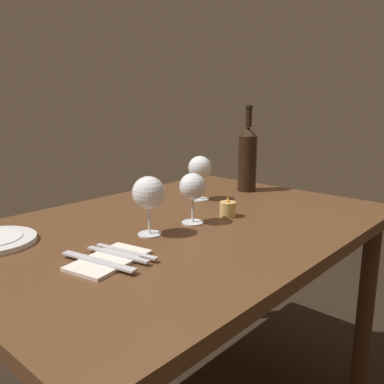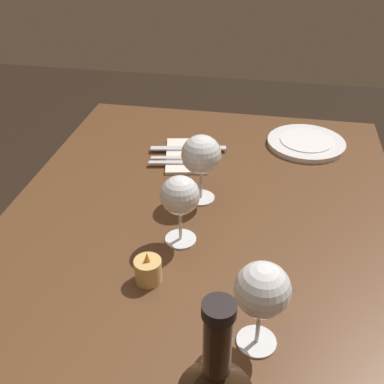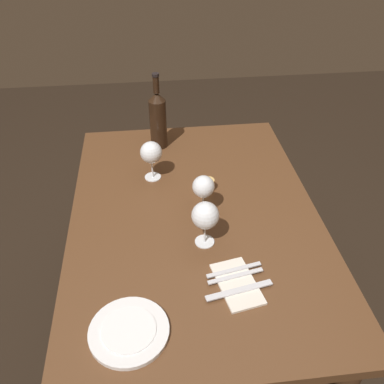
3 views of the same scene
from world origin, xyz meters
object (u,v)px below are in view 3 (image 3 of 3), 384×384
(folded_napkin, at_px, (237,284))
(wine_bottle, at_px, (158,119))
(wine_glass_right, at_px, (203,187))
(wine_glass_centre, at_px, (151,153))
(table_knife, at_px, (239,290))
(wine_glass_left, at_px, (205,216))
(dinner_plate, at_px, (129,331))
(fork_outer, at_px, (234,270))
(votive_candle, at_px, (208,185))
(fork_inner, at_px, (236,276))

(folded_napkin, bearing_deg, wine_bottle, -167.12)
(wine_glass_right, xyz_separation_m, wine_bottle, (-0.48, -0.13, 0.03))
(wine_bottle, bearing_deg, wine_glass_right, 15.66)
(wine_glass_centre, distance_m, table_knife, 0.67)
(wine_glass_left, height_order, table_knife, wine_glass_left)
(table_knife, bearing_deg, wine_glass_right, -171.70)
(wine_glass_left, xyz_separation_m, dinner_plate, (0.32, -0.25, -0.11))
(dinner_plate, bearing_deg, wine_glass_centre, 172.55)
(table_knife, bearing_deg, dinner_plate, -73.00)
(dinner_plate, relative_size, fork_outer, 1.23)
(wine_glass_centre, relative_size, votive_candle, 2.45)
(table_knife, bearing_deg, fork_inner, 180.00)
(dinner_plate, bearing_deg, votive_candle, 153.44)
(wine_glass_centre, bearing_deg, dinner_plate, -7.45)
(wine_glass_centre, xyz_separation_m, dinner_plate, (0.72, -0.09, -0.11))
(wine_glass_right, distance_m, fork_inner, 0.35)
(wine_glass_left, relative_size, wine_bottle, 0.48)
(dinner_plate, bearing_deg, wine_glass_right, 150.87)
(wine_glass_left, height_order, dinner_plate, wine_glass_left)
(wine_bottle, relative_size, votive_candle, 5.10)
(fork_inner, bearing_deg, wine_glass_left, -156.67)
(folded_napkin, xyz_separation_m, fork_outer, (-0.05, 0.00, 0.01))
(wine_glass_right, relative_size, fork_outer, 0.86)
(dinner_plate, bearing_deg, fork_inner, 115.43)
(wine_bottle, bearing_deg, fork_outer, 13.67)
(wine_bottle, distance_m, dinner_plate, 0.98)
(wine_glass_centre, height_order, wine_bottle, wine_bottle)
(wine_glass_right, relative_size, votive_candle, 2.30)
(votive_candle, relative_size, folded_napkin, 0.32)
(folded_napkin, xyz_separation_m, fork_inner, (-0.03, 0.00, 0.01))
(wine_bottle, height_order, fork_inner, wine_bottle)
(wine_glass_centre, distance_m, votive_candle, 0.25)
(fork_outer, height_order, table_knife, same)
(wine_glass_centre, height_order, votive_candle, wine_glass_centre)
(wine_bottle, distance_m, table_knife, 0.89)
(wine_glass_left, xyz_separation_m, votive_candle, (-0.29, 0.05, -0.09))
(dinner_plate, relative_size, table_knife, 1.05)
(dinner_plate, xyz_separation_m, fork_outer, (-0.18, 0.32, 0.00))
(dinner_plate, distance_m, table_knife, 0.34)
(votive_candle, bearing_deg, folded_napkin, 2.36)
(wine_glass_right, height_order, table_knife, wine_glass_right)
(wine_glass_centre, bearing_deg, wine_glass_right, 36.57)
(wine_glass_left, xyz_separation_m, wine_glass_right, (-0.16, 0.02, -0.01))
(wine_glass_right, bearing_deg, table_knife, 8.30)
(dinner_plate, bearing_deg, wine_bottle, 172.10)
(dinner_plate, xyz_separation_m, folded_napkin, (-0.13, 0.32, -0.00))
(votive_candle, height_order, folded_napkin, votive_candle)
(wine_glass_left, bearing_deg, votive_candle, 169.70)
(fork_outer, relative_size, table_knife, 0.85)
(wine_glass_left, bearing_deg, fork_inner, 23.33)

